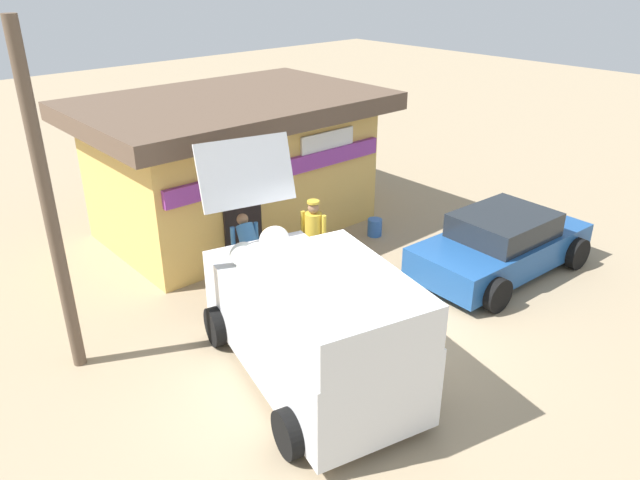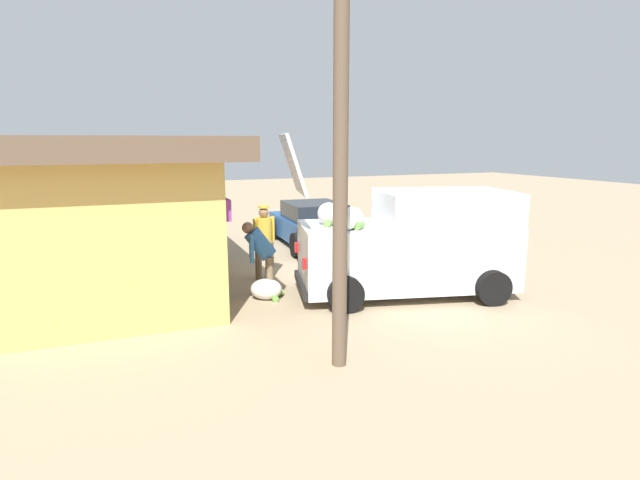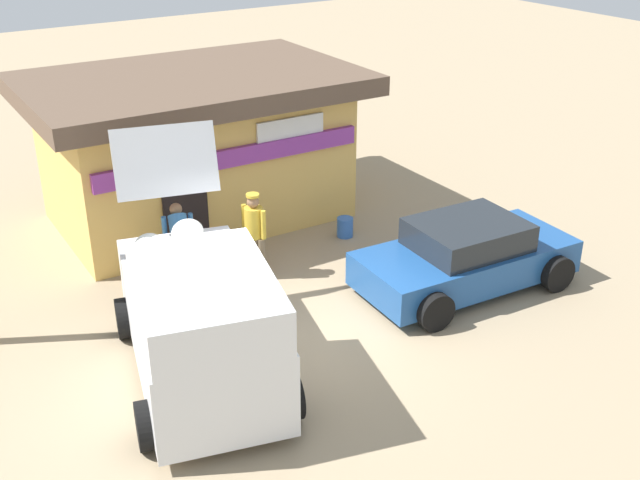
% 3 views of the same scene
% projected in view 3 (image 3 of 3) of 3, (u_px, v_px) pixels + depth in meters
% --- Properties ---
extents(ground_plane, '(60.00, 60.00, 0.00)m').
position_uv_depth(ground_plane, '(288.00, 341.00, 12.61)').
color(ground_plane, '#9E896B').
extents(storefront_bar, '(6.83, 4.67, 3.15)m').
position_uv_depth(storefront_bar, '(196.00, 145.00, 16.48)').
color(storefront_bar, '#E0B259').
rests_on(storefront_bar, ground_plane).
extents(delivery_van, '(3.02, 4.86, 3.21)m').
position_uv_depth(delivery_van, '(199.00, 318.00, 11.26)').
color(delivery_van, silver).
rests_on(delivery_van, ground_plane).
extents(parked_sedan, '(4.11, 2.30, 1.29)m').
position_uv_depth(parked_sedan, '(466.00, 256.00, 14.03)').
color(parked_sedan, '#1E4C8C').
rests_on(parked_sedan, ground_plane).
extents(vendor_standing, '(0.43, 0.54, 1.66)m').
position_uv_depth(vendor_standing, '(254.00, 230.00, 14.24)').
color(vendor_standing, '#726047').
rests_on(vendor_standing, ground_plane).
extents(customer_bending, '(0.60, 0.69, 1.51)m').
position_uv_depth(customer_bending, '(180.00, 240.00, 13.97)').
color(customer_bending, '#726047').
rests_on(customer_bending, ground_plane).
extents(unloaded_banana_pile, '(0.86, 0.78, 0.40)m').
position_uv_depth(unloaded_banana_pile, '(174.00, 279.00, 14.16)').
color(unloaded_banana_pile, silver).
rests_on(unloaded_banana_pile, ground_plane).
extents(paint_bucket, '(0.34, 0.34, 0.41)m').
position_uv_depth(paint_bucket, '(345.00, 227.00, 16.15)').
color(paint_bucket, blue).
rests_on(paint_bucket, ground_plane).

